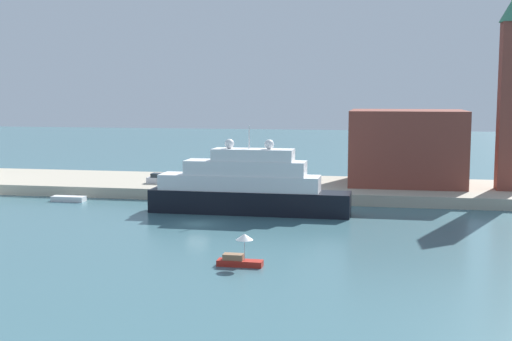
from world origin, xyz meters
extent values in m
plane|color=#3D6670|center=(0.00, 0.00, 0.00)|extent=(400.00, 400.00, 0.00)
cube|color=#ADA38E|center=(0.00, 25.97, 0.78)|extent=(110.00, 19.94, 1.55)
cube|color=black|center=(4.52, 8.09, 1.47)|extent=(25.55, 4.44, 2.94)
cube|color=white|center=(3.25, 8.09, 3.92)|extent=(20.44, 4.08, 1.96)
cube|color=white|center=(4.01, 8.09, 5.81)|extent=(15.33, 3.73, 1.83)
cube|color=white|center=(5.03, 8.09, 7.48)|extent=(10.22, 3.37, 1.52)
cylinder|color=silver|center=(4.52, 8.09, 9.70)|extent=(0.16, 0.16, 2.93)
sphere|color=white|center=(7.08, 8.09, 8.84)|extent=(1.21, 1.21, 1.21)
sphere|color=white|center=(1.97, 8.09, 8.84)|extent=(1.21, 1.21, 1.21)
cube|color=#B22319|center=(8.95, -17.63, 0.27)|extent=(4.05, 1.22, 0.54)
cube|color=#8C6647|center=(8.34, -17.63, 0.80)|extent=(1.78, 0.98, 0.53)
cylinder|color=#B2B2B2|center=(9.36, -17.63, 1.46)|extent=(0.06, 0.06, 1.84)
cone|color=white|center=(9.36, -17.63, 2.65)|extent=(1.55, 1.55, 0.54)
cube|color=silver|center=(-22.41, 12.44, 0.37)|extent=(4.75, 1.59, 0.74)
cube|color=brown|center=(24.52, 28.92, 7.10)|extent=(16.79, 14.05, 11.09)
cube|color=brown|center=(38.35, 24.89, 13.25)|extent=(3.06, 3.06, 23.39)
cube|color=silver|center=(-12.01, 22.43, 1.98)|extent=(4.44, 1.76, 0.86)
cube|color=#262D33|center=(-12.23, 22.43, 2.73)|extent=(2.66, 1.58, 0.63)
cylinder|color=maroon|center=(-8.73, 20.43, 2.25)|extent=(0.36, 0.36, 1.41)
sphere|color=tan|center=(-8.73, 20.43, 3.08)|extent=(0.24, 0.24, 0.24)
cylinder|color=black|center=(4.76, 17.68, 1.93)|extent=(0.38, 0.38, 0.75)
camera|label=1|loc=(21.43, -74.52, 15.34)|focal=47.21mm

